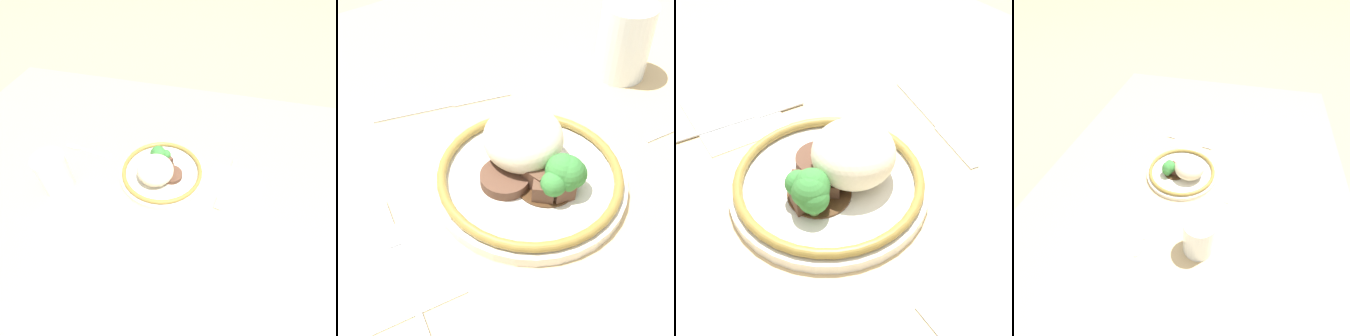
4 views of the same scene
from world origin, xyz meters
TOP-DOWN VIEW (x-y plane):
  - ground_plane at (0.00, 0.00)m, footprint 8.00×8.00m
  - dining_table at (0.00, 0.00)m, footprint 1.47×1.02m
  - napkin at (-0.20, -0.06)m, footprint 0.15×0.14m
  - plate at (0.01, -0.04)m, footprint 0.24×0.24m
  - juice_glass at (0.26, 0.06)m, footprint 0.08×0.08m
  - fork at (-0.18, -0.04)m, footprint 0.05×0.19m
  - knife at (-0.00, 0.15)m, footprint 0.20×0.07m
  - spoon at (0.28, -0.09)m, footprint 0.15×0.03m

SIDE VIEW (x-z plane):
  - ground_plane at x=0.00m, z-range 0.00..0.00m
  - dining_table at x=0.00m, z-range 0.00..0.03m
  - napkin at x=-0.20m, z-range 0.03..0.04m
  - knife at x=0.00m, z-range 0.03..0.04m
  - spoon at x=0.28m, z-range 0.03..0.04m
  - fork at x=-0.18m, z-range 0.04..0.04m
  - plate at x=0.01m, z-range 0.02..0.10m
  - juice_glass at x=0.26m, z-range 0.03..0.14m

